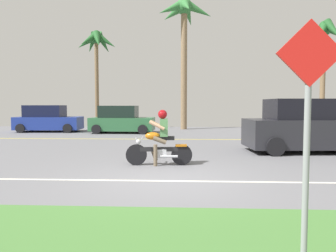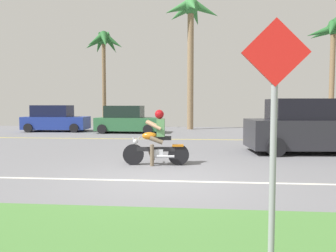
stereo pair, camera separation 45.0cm
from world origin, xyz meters
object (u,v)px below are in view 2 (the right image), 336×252
Objects in this scene: palm_tree_0 at (190,20)px; palm_tree_1 at (333,38)px; palm_tree_2 at (103,47)px; motorcyclist at (156,142)px; parked_car_0 at (55,119)px; suv_nearby at (318,127)px; street_sign at (274,125)px; parked_car_1 at (127,120)px.

palm_tree_0 is 1.24× the size of palm_tree_1.
palm_tree_1 is 1.05× the size of palm_tree_2.
motorcyclist is 0.46× the size of parked_car_0.
suv_nearby is 13.66m from palm_tree_0.
street_sign is (9.85, -17.19, 0.74)m from parked_car_0.
palm_tree_1 reaches higher than suv_nearby.
palm_tree_0 reaches higher than suv_nearby.
suv_nearby is at bearing -113.28° from palm_tree_1.
palm_tree_0 is (8.64, 2.66, 6.79)m from parked_car_0.
palm_tree_0 is (-4.81, 10.94, 6.64)m from suv_nearby.
palm_tree_2 reaches higher than motorcyclist.
suv_nearby reaches higher than parked_car_0.
parked_car_1 is 0.52× the size of palm_tree_1.
parked_car_0 is 6.40m from palm_tree_2.
suv_nearby is at bearing 28.06° from motorcyclist.
parked_car_1 is 0.55× the size of palm_tree_2.
parked_car_0 is 19.83m from street_sign.
motorcyclist is at bearing -151.94° from suv_nearby.
street_sign is at bearing -72.90° from motorcyclist.
parked_car_1 is at bearing -167.20° from palm_tree_1.
parked_car_1 is at bearing 106.77° from street_sign.
parked_car_0 is 0.45× the size of palm_tree_0.
suv_nearby is at bearing -66.28° from palm_tree_0.
parked_car_1 is at bearing 138.31° from suv_nearby.
parked_car_1 is 8.45m from palm_tree_0.
street_sign is (1.85, -6.01, 0.86)m from motorcyclist.
parked_car_0 is 4.89m from parked_car_1.
palm_tree_2 is (-15.67, 0.66, -0.24)m from palm_tree_1.
palm_tree_0 is 3.69× the size of street_sign.
street_sign is at bearing -111.97° from suv_nearby.
motorcyclist is at bearing -68.33° from palm_tree_2.
motorcyclist is 17.73m from palm_tree_1.
motorcyclist is 0.27× the size of palm_tree_2.
suv_nearby is at bearing -41.69° from parked_car_1.
palm_tree_1 reaches higher than palm_tree_2.
palm_tree_0 is 1.31× the size of palm_tree_2.
parked_car_1 is at bearing -55.57° from palm_tree_2.
parked_car_0 is at bearing 125.59° from motorcyclist.
palm_tree_2 reaches higher than parked_car_0.
palm_tree_0 reaches higher than motorcyclist.
palm_tree_0 is at bearing 87.34° from motorcyclist.
parked_car_0 is 0.58× the size of palm_tree_2.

